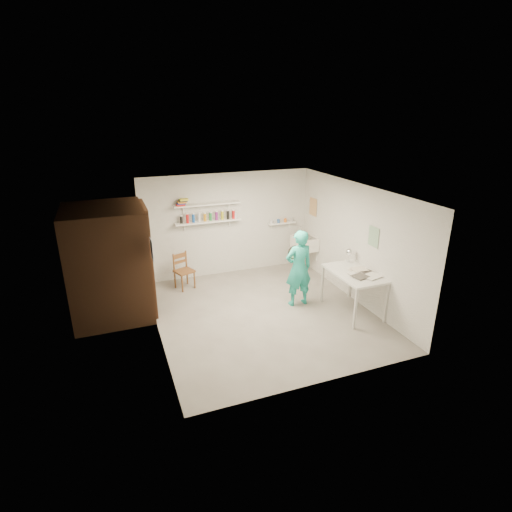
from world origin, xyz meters
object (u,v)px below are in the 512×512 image
object	(u,v)px
belfast_sink	(305,243)
man	(299,268)
wooden_chair	(184,271)
desk_lamp	(350,252)
wall_clock	(294,252)
work_table	(353,292)

from	to	relation	value
belfast_sink	man	xyz separation A→B (m)	(-0.95, -1.58, 0.08)
wooden_chair	desk_lamp	distance (m)	3.56
wall_clock	wooden_chair	world-z (taller)	wall_clock
belfast_sink	man	bearing A→B (deg)	-121.11
man	wooden_chair	xyz separation A→B (m)	(-1.99, 1.58, -0.38)
belfast_sink	wooden_chair	xyz separation A→B (m)	(-2.94, -0.00, -0.30)
wooden_chair	wall_clock	bearing A→B (deg)	-55.44
work_table	belfast_sink	bearing A→B (deg)	87.20
man	desk_lamp	size ratio (longest dim) A/B	10.06
belfast_sink	man	distance (m)	1.85
belfast_sink	wall_clock	world-z (taller)	wall_clock
work_table	desk_lamp	world-z (taller)	desk_lamp
wall_clock	work_table	distance (m)	1.37
belfast_sink	work_table	bearing A→B (deg)	-92.80
wooden_chair	belfast_sink	bearing A→B (deg)	-21.11
man	wall_clock	distance (m)	0.34
wooden_chair	work_table	size ratio (longest dim) A/B	0.65
belfast_sink	man	world-z (taller)	man
belfast_sink	desk_lamp	world-z (taller)	desk_lamp
wooden_chair	man	bearing A→B (deg)	-59.63
man	desk_lamp	distance (m)	1.10
belfast_sink	work_table	world-z (taller)	belfast_sink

